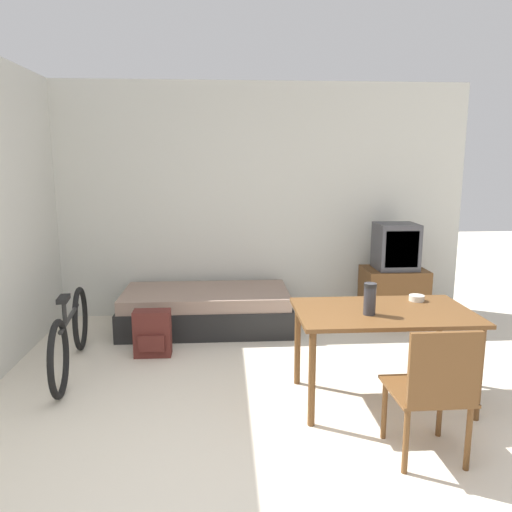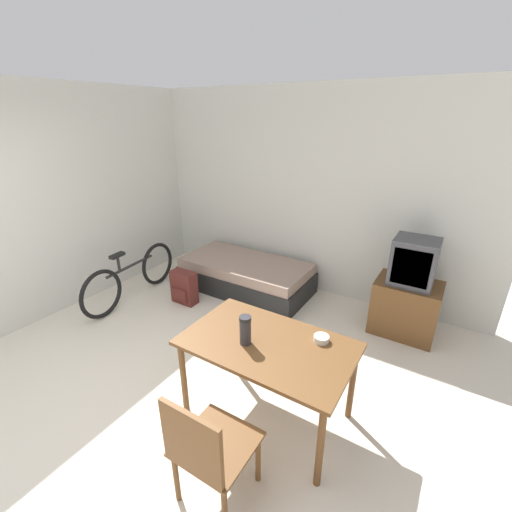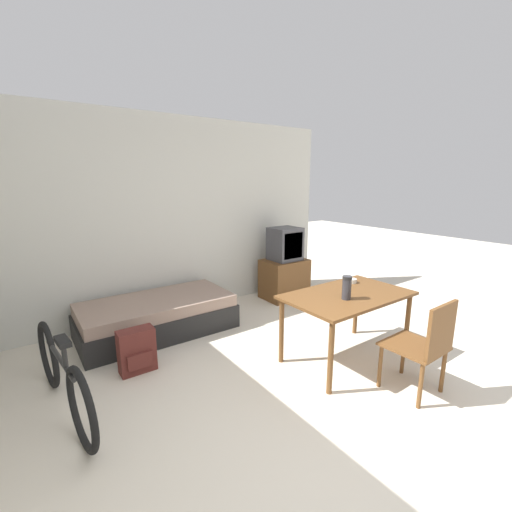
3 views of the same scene
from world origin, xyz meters
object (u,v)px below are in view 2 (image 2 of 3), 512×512
dining_table (268,351)px  tv (408,294)px  bicycle (132,277)px  daybed (246,275)px  thermos_flask (245,329)px  wooden_chair (206,448)px  mate_bowl (321,339)px  backpack (184,287)px

dining_table → tv: bearing=68.5°
tv → bicycle: bearing=-161.1°
daybed → thermos_flask: (1.25, -1.87, 0.64)m
dining_table → thermos_flask: bearing=-145.3°
wooden_chair → thermos_flask: 0.83m
mate_bowl → bicycle: bearing=170.1°
daybed → dining_table: dining_table is taller
wooden_chair → mate_bowl: (0.29, 1.05, 0.25)m
dining_table → thermos_flask: 0.27m
tv → daybed: bearing=-177.8°
wooden_chair → mate_bowl: bearing=74.6°
wooden_chair → backpack: wooden_chair is taller
wooden_chair → thermos_flask: (-0.19, 0.72, 0.36)m
tv → dining_table: (-0.73, -1.85, 0.16)m
tv → bicycle: tv is taller
dining_table → bicycle: 2.66m
dining_table → wooden_chair: (0.05, -0.82, -0.15)m
daybed → mate_bowl: mate_bowl is taller
dining_table → backpack: 2.17m
dining_table → wooden_chair: size_ratio=1.49×
dining_table → wooden_chair: wooden_chair is taller
bicycle → mate_bowl: 2.95m
tv → wooden_chair: size_ratio=1.29×
daybed → bicycle: (-1.15, -1.04, 0.11)m
bicycle → backpack: (0.67, 0.28, -0.10)m
tv → dining_table: tv is taller
wooden_chair → bicycle: 3.02m
thermos_flask → backpack: 2.15m
thermos_flask → wooden_chair: bearing=-75.1°
wooden_chair → tv: bearing=75.8°
mate_bowl → daybed: bearing=138.3°
backpack → bicycle: bearing=-156.9°
mate_bowl → tv: bearing=76.6°
mate_bowl → backpack: mate_bowl is taller
dining_table → mate_bowl: mate_bowl is taller
bicycle → mate_bowl: mate_bowl is taller
tv → backpack: 2.74m
thermos_flask → backpack: thermos_flask is taller
backpack → dining_table: bearing=-28.6°
daybed → thermos_flask: size_ratio=7.86×
daybed → backpack: (-0.48, -0.75, 0.01)m
dining_table → bicycle: dining_table is taller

